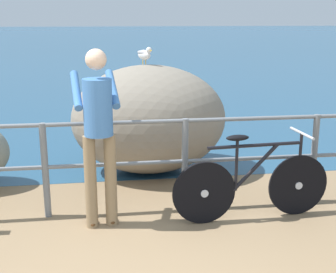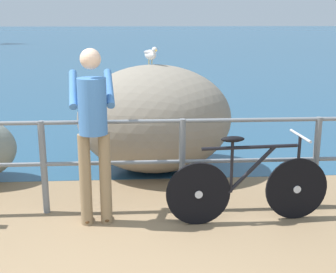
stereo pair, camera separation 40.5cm
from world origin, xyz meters
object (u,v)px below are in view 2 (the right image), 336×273
person_at_railing (93,129)px  seagull (150,54)px  bicycle (249,186)px  breakwater_boulder_main (155,119)px

person_at_railing → seagull: bearing=-26.5°
bicycle → person_at_railing: person_at_railing is taller
seagull → bicycle: bearing=1.8°
breakwater_boulder_main → seagull: (-0.05, 0.07, 0.86)m
breakwater_boulder_main → bicycle: bearing=-62.3°
bicycle → person_at_railing: 1.68m
bicycle → breakwater_boulder_main: (-0.90, 1.72, 0.34)m
bicycle → breakwater_boulder_main: 1.97m
bicycle → breakwater_boulder_main: size_ratio=0.82×
bicycle → breakwater_boulder_main: breakwater_boulder_main is taller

